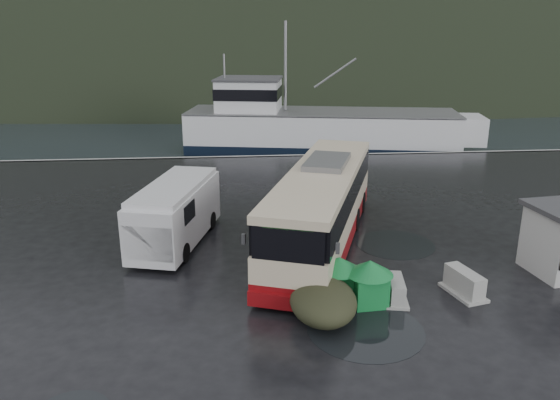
{
  "coord_description": "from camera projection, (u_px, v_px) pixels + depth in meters",
  "views": [
    {
      "loc": [
        -1.13,
        -18.87,
        9.17
      ],
      "look_at": [
        0.87,
        4.21,
        1.7
      ],
      "focal_mm": 35.0,
      "sensor_mm": 36.0,
      "label": 1
    }
  ],
  "objects": [
    {
      "name": "puddles",
      "position": [
        353.0,
        295.0,
        19.35
      ],
      "size": [
        13.83,
        12.74,
        0.01
      ],
      "color": "black",
      "rests_on": "ground"
    },
    {
      "name": "headland",
      "position": [
        254.0,
        45.0,
        258.67
      ],
      "size": [
        780.0,
        540.0,
        570.0
      ],
      "primitive_type": "ellipsoid",
      "color": "black",
      "rests_on": "ground"
    },
    {
      "name": "harbor_water",
      "position": [
        236.0,
        66.0,
        125.1
      ],
      "size": [
        300.0,
        180.0,
        0.02
      ],
      "primitive_type": "cube",
      "color": "black",
      "rests_on": "ground"
    },
    {
      "name": "coach_bus",
      "position": [
        321.0,
        244.0,
        23.89
      ],
      "size": [
        7.22,
        13.1,
        3.61
      ],
      "primitive_type": null,
      "rotation": [
        0.0,
        0.0,
        -0.34
      ],
      "color": "beige",
      "rests_on": "ground"
    },
    {
      "name": "fishing_trawler",
      "position": [
        321.0,
        134.0,
        47.7
      ],
      "size": [
        28.01,
        10.8,
        10.95
      ],
      "primitive_type": null,
      "rotation": [
        0.0,
        0.0,
        -0.18
      ],
      "color": "silver",
      "rests_on": "ground"
    },
    {
      "name": "jersey_barrier_b",
      "position": [
        395.0,
        300.0,
        19.06
      ],
      "size": [
        1.02,
        1.66,
        0.78
      ],
      "primitive_type": null,
      "rotation": [
        0.0,
        0.0,
        -0.16
      ],
      "color": "#999993",
      "rests_on": "ground"
    },
    {
      "name": "ground",
      "position": [
        267.0,
        277.0,
        20.8
      ],
      "size": [
        160.0,
        160.0,
        0.0
      ],
      "primitive_type": "plane",
      "color": "black",
      "rests_on": "ground"
    },
    {
      "name": "jersey_barrier_a",
      "position": [
        463.0,
        294.0,
        19.47
      ],
      "size": [
        1.31,
        1.95,
        0.89
      ],
      "primitive_type": null,
      "rotation": [
        0.0,
        0.0,
        0.26
      ],
      "color": "#999993",
      "rests_on": "ground"
    },
    {
      "name": "white_van",
      "position": [
        178.0,
        243.0,
        24.04
      ],
      "size": [
        3.8,
        6.9,
        2.74
      ],
      "primitive_type": null,
      "rotation": [
        0.0,
        0.0,
        -0.25
      ],
      "color": "silver",
      "rests_on": "ground"
    },
    {
      "name": "quay_edge",
      "position": [
        249.0,
        156.0,
        39.76
      ],
      "size": [
        160.0,
        0.6,
        1.5
      ],
      "primitive_type": "cube",
      "color": "#999993",
      "rests_on": "ground"
    },
    {
      "name": "waste_bin_left",
      "position": [
        338.0,
        298.0,
        19.17
      ],
      "size": [
        1.19,
        1.19,
        1.57
      ],
      "primitive_type": null,
      "rotation": [
        0.0,
        0.0,
        -0.06
      ],
      "color": "#157836",
      "rests_on": "ground"
    },
    {
      "name": "dome_tent",
      "position": [
        323.0,
        317.0,
        17.94
      ],
      "size": [
        2.34,
        3.17,
        1.21
      ],
      "primitive_type": null,
      "rotation": [
        0.0,
        0.0,
        -0.05
      ],
      "color": "#2B2D1B",
      "rests_on": "ground"
    },
    {
      "name": "waste_bin_right",
      "position": [
        368.0,
        303.0,
        18.8
      ],
      "size": [
        1.25,
        1.25,
        1.62
      ],
      "primitive_type": null,
      "rotation": [
        0.0,
        0.0,
        0.08
      ],
      "color": "#157836",
      "rests_on": "ground"
    }
  ]
}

